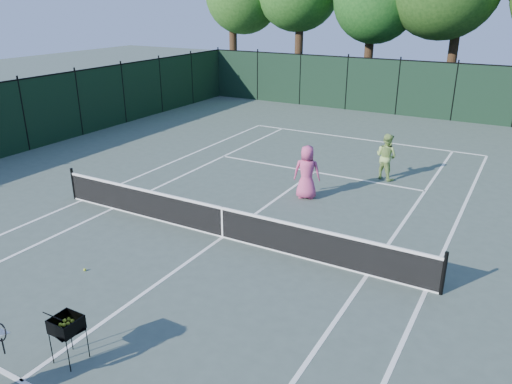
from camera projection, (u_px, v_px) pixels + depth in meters
The scene contains 15 objects.
ground at pixel (223, 237), 13.80m from camera, with size 90.00×90.00×0.00m, color #445249.
sideline_doubles_left at pixel (82, 200), 16.31m from camera, with size 0.10×23.77×0.01m, color white.
sideline_doubles_right at pixel (426, 290), 11.28m from camera, with size 0.10×23.77×0.01m, color white.
sideline_singles_left at pixel (113, 208), 15.68m from camera, with size 0.10×23.77×0.01m, color white.
sideline_singles_right at pixel (367, 275), 11.91m from camera, with size 0.10×23.77×0.01m, color white.
baseline_far at pixel (361, 139), 23.44m from camera, with size 10.97×0.10×0.01m, color white.
service_line_near at pixel (20, 381), 8.60m from camera, with size 8.23×0.10×0.01m, color white.
service_line_far at pixel (314, 172), 18.99m from camera, with size 8.23×0.10×0.01m, color white.
center_service_line at pixel (223, 237), 13.80m from camera, with size 0.10×12.80×0.01m, color white.
tennis_net at pixel (222, 222), 13.62m from camera, with size 11.69×0.09×1.06m.
fence_far at pixel (398, 88), 27.86m from camera, with size 24.00×0.05×3.00m, color black.
player_pink at pixel (307, 172), 16.22m from camera, with size 1.00×0.81×1.78m.
player_green at pixel (386, 156), 17.99m from camera, with size 0.99×0.88×1.69m.
ball_hopper at pixel (66, 325), 8.83m from camera, with size 0.56×0.56×0.92m.
loose_ball_midcourt at pixel (85, 270), 12.07m from camera, with size 0.07×0.07×0.07m, color #C0D72B.
Camera 1 is at (6.91, -10.35, 6.16)m, focal length 35.00 mm.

